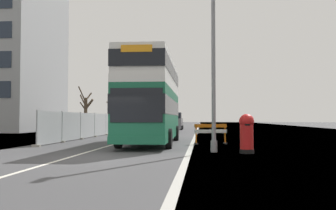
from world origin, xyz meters
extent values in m
cube|color=#424244|center=(0.00, 0.00, -0.05)|extent=(140.00, 280.00, 0.10)
cube|color=#B2AFA8|center=(3.50, 0.00, 0.00)|extent=(0.24, 196.00, 0.01)
cube|color=silver|center=(-1.00, 0.00, 0.00)|extent=(0.16, 168.00, 0.01)
cube|color=#196042|center=(1.11, 7.84, 1.73)|extent=(2.70, 11.21, 2.77)
cube|color=silver|center=(1.11, 7.84, 3.32)|extent=(2.70, 11.21, 0.40)
cube|color=silver|center=(1.11, 7.84, 4.22)|extent=(2.67, 11.10, 1.40)
cube|color=black|center=(1.11, 7.84, 2.15)|extent=(2.73, 11.32, 0.89)
cube|color=black|center=(1.11, 7.84, 4.22)|extent=(2.71, 11.27, 0.77)
cube|color=black|center=(1.19, 2.23, 2.08)|extent=(2.34, 0.09, 1.52)
cube|color=orange|center=(1.19, 2.23, 4.60)|extent=(1.40, 0.08, 0.32)
cube|color=#196042|center=(1.11, 7.84, 0.53)|extent=(2.73, 11.32, 0.36)
cylinder|color=black|center=(-0.11, 4.36, 0.50)|extent=(0.31, 1.00, 1.00)
cylinder|color=black|center=(2.43, 4.39, 0.50)|extent=(0.31, 1.00, 1.00)
cylinder|color=black|center=(-0.20, 10.89, 0.50)|extent=(0.31, 1.00, 1.00)
cylinder|color=black|center=(2.34, 10.93, 0.50)|extent=(0.31, 1.00, 1.00)
cylinder|color=gray|center=(4.60, 2.77, 4.31)|extent=(0.18, 0.18, 8.62)
cylinder|color=gray|center=(4.60, 2.77, 0.25)|extent=(0.29, 0.29, 0.50)
cylinder|color=black|center=(5.98, 2.31, 0.09)|extent=(0.62, 0.62, 0.18)
cylinder|color=red|center=(5.98, 2.31, 0.77)|extent=(0.57, 0.57, 1.19)
sphere|color=red|center=(5.98, 2.31, 1.37)|extent=(0.64, 0.64, 0.64)
cube|color=black|center=(5.98, 2.01, 1.23)|extent=(0.22, 0.03, 0.07)
cube|color=orange|center=(4.58, 7.72, 1.07)|extent=(1.89, 0.55, 0.20)
cube|color=white|center=(4.58, 7.72, 0.75)|extent=(1.89, 0.55, 0.20)
cube|color=orange|center=(3.74, 7.50, 0.53)|extent=(0.08, 0.08, 1.07)
cube|color=black|center=(3.74, 7.50, 0.04)|extent=(0.24, 0.46, 0.08)
cube|color=orange|center=(5.42, 7.93, 0.53)|extent=(0.08, 0.08, 1.07)
cube|color=black|center=(5.42, 7.93, 0.04)|extent=(0.24, 0.46, 0.08)
cube|color=#A8AAAD|center=(-4.59, 6.49, 0.98)|extent=(0.04, 3.26, 1.86)
cube|color=#A8AAAD|center=(-4.59, 9.89, 0.98)|extent=(0.04, 3.26, 1.86)
cube|color=#A8AAAD|center=(-4.59, 13.29, 0.98)|extent=(0.04, 3.26, 1.86)
cube|color=#A8AAAD|center=(-4.59, 16.69, 0.98)|extent=(0.04, 3.26, 1.86)
cube|color=#A8AAAD|center=(-4.59, 20.09, 0.98)|extent=(0.04, 3.26, 1.86)
cube|color=#A8AAAD|center=(-4.59, 23.49, 0.98)|extent=(0.04, 3.26, 1.86)
cube|color=#A8AAAD|center=(-4.59, 26.89, 0.98)|extent=(0.04, 3.26, 1.86)
cylinder|color=#939699|center=(-4.59, 4.79, 0.98)|extent=(0.06, 0.06, 1.96)
cube|color=gray|center=(-4.59, 4.79, 0.06)|extent=(0.44, 0.20, 0.12)
cylinder|color=#939699|center=(-4.59, 8.19, 0.98)|extent=(0.06, 0.06, 1.96)
cube|color=gray|center=(-4.59, 8.19, 0.06)|extent=(0.44, 0.20, 0.12)
cylinder|color=#939699|center=(-4.59, 11.59, 0.98)|extent=(0.06, 0.06, 1.96)
cube|color=gray|center=(-4.59, 11.59, 0.06)|extent=(0.44, 0.20, 0.12)
cylinder|color=#939699|center=(-4.59, 14.99, 0.98)|extent=(0.06, 0.06, 1.96)
cube|color=gray|center=(-4.59, 14.99, 0.06)|extent=(0.44, 0.20, 0.12)
cylinder|color=#939699|center=(-4.59, 18.39, 0.98)|extent=(0.06, 0.06, 1.96)
cube|color=gray|center=(-4.59, 18.39, 0.06)|extent=(0.44, 0.20, 0.12)
cylinder|color=#939699|center=(-4.59, 21.79, 0.98)|extent=(0.06, 0.06, 1.96)
cube|color=gray|center=(-4.59, 21.79, 0.06)|extent=(0.44, 0.20, 0.12)
cylinder|color=#939699|center=(-4.59, 25.19, 0.98)|extent=(0.06, 0.06, 1.96)
cube|color=gray|center=(-4.59, 25.19, 0.06)|extent=(0.44, 0.20, 0.12)
cylinder|color=#939699|center=(-4.59, 28.59, 0.98)|extent=(0.06, 0.06, 1.96)
cube|color=gray|center=(-4.59, 28.59, 0.06)|extent=(0.44, 0.20, 0.12)
cube|color=black|center=(0.48, 25.07, 0.82)|extent=(1.77, 4.36, 1.28)
cube|color=black|center=(0.48, 25.07, 1.82)|extent=(1.63, 2.40, 0.71)
cylinder|color=black|center=(1.37, 26.42, 0.30)|extent=(0.20, 0.60, 0.60)
cylinder|color=black|center=(-0.41, 26.42, 0.30)|extent=(0.20, 0.60, 0.60)
cylinder|color=black|center=(1.37, 23.72, 0.30)|extent=(0.20, 0.60, 0.60)
cylinder|color=black|center=(-0.41, 23.72, 0.30)|extent=(0.20, 0.60, 0.60)
cube|color=slate|center=(0.47, 34.85, 0.85)|extent=(1.89, 4.46, 1.33)
cube|color=black|center=(0.47, 34.85, 1.90)|extent=(1.74, 2.45, 0.79)
cylinder|color=black|center=(1.41, 36.23, 0.30)|extent=(0.20, 0.60, 0.60)
cylinder|color=black|center=(-0.48, 36.23, 0.30)|extent=(0.20, 0.60, 0.60)
cylinder|color=black|center=(1.41, 33.46, 0.30)|extent=(0.20, 0.60, 0.60)
cylinder|color=black|center=(-0.48, 33.46, 0.30)|extent=(0.20, 0.60, 0.60)
cube|color=navy|center=(-2.13, 41.35, 0.87)|extent=(1.84, 4.38, 1.39)
cube|color=black|center=(-2.13, 41.35, 1.97)|extent=(1.69, 2.41, 0.80)
cylinder|color=black|center=(-1.21, 42.71, 0.30)|extent=(0.20, 0.60, 0.60)
cylinder|color=black|center=(-3.05, 42.71, 0.30)|extent=(0.20, 0.60, 0.60)
cylinder|color=black|center=(-1.21, 39.99, 0.30)|extent=(0.20, 0.60, 0.60)
cylinder|color=black|center=(-3.05, 39.99, 0.30)|extent=(0.20, 0.60, 0.60)
cylinder|color=#4C3D2D|center=(-10.31, 30.00, 2.04)|extent=(0.42, 0.42, 4.09)
cylinder|color=#4C3D2D|center=(-9.87, 29.98, 3.37)|extent=(1.05, 0.25, 1.16)
cylinder|color=#4C3D2D|center=(-10.08, 30.38, 4.24)|extent=(0.68, 0.95, 1.09)
cylinder|color=#4C3D2D|center=(-10.26, 30.67, 2.99)|extent=(0.24, 1.41, 0.95)
cylinder|color=#4C3D2D|center=(-10.75, 30.25, 3.74)|extent=(1.08, 0.73, 1.56)
cylinder|color=#4C3D2D|center=(-10.64, 29.92, 3.02)|extent=(0.81, 0.33, 1.08)
cylinder|color=#4C3D2D|center=(-10.56, 29.37, 4.45)|extent=(0.66, 1.43, 1.97)
cylinder|color=#4C3D2D|center=(-9.71, 29.53, 3.18)|extent=(1.40, 1.16, 1.32)
cylinder|color=#4C3D2D|center=(-12.13, 53.01, 2.16)|extent=(0.38, 0.38, 4.33)
cylinder|color=#4C3D2D|center=(-11.69, 52.90, 3.69)|extent=(1.04, 0.38, 1.50)
cylinder|color=#4C3D2D|center=(-11.82, 53.45, 4.02)|extent=(0.76, 1.02, 0.83)
cylinder|color=#4C3D2D|center=(-12.58, 53.69, 4.58)|extent=(1.05, 1.51, 1.54)
cylinder|color=#4C3D2D|center=(-13.08, 53.23, 4.00)|extent=(2.03, 0.62, 1.53)
cylinder|color=#4C3D2D|center=(-12.50, 52.64, 3.36)|extent=(0.94, 0.95, 1.01)
cylinder|color=#4C3D2D|center=(-11.98, 52.45, 3.25)|extent=(0.44, 1.20, 0.78)
camera|label=1|loc=(4.06, -13.31, 1.49)|focal=38.29mm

